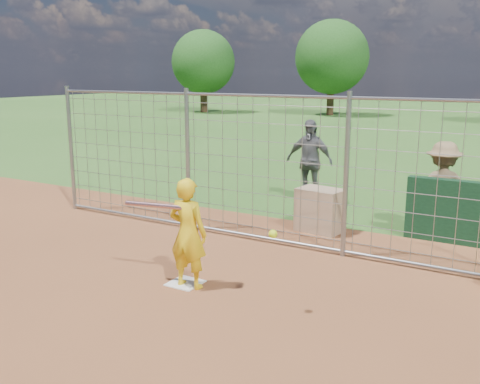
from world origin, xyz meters
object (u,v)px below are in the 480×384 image
Objects in this scene: bystander_c at (442,189)px; equipment_bin at (320,210)px; bystander_b at (309,161)px; batter at (188,233)px.

equipment_bin is (-1.94, -0.89, -0.45)m from bystander_c.
equipment_bin is at bearing -60.76° from bystander_b.
equipment_bin is at bearing -102.95° from batter.
bystander_b reaches higher than bystander_c.
bystander_b is at bearing 126.74° from equipment_bin.
bystander_c is (2.50, 4.25, 0.09)m from batter.
batter is at bearing 41.77° from bystander_c.
bystander_c is (3.04, -1.15, -0.09)m from bystander_b.
bystander_b is 2.33× the size of equipment_bin.
batter is 0.81× the size of bystander_b.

